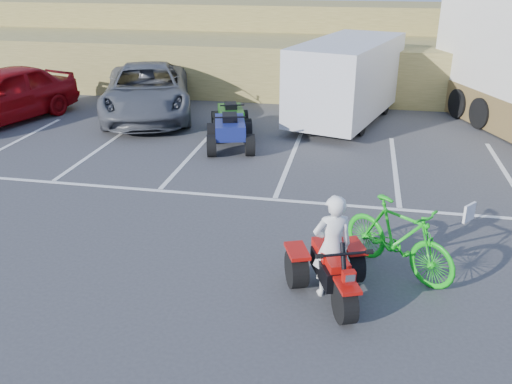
% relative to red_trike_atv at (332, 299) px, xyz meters
% --- Properties ---
extents(ground, '(100.00, 100.00, 0.00)m').
position_rel_red_trike_atv_xyz_m(ground, '(-1.50, 1.19, 0.00)').
color(ground, '#3C3C3F').
rests_on(ground, ground).
extents(parking_stripes, '(28.00, 5.16, 0.01)m').
position_rel_red_trike_atv_xyz_m(parking_stripes, '(-0.63, 5.25, 0.00)').
color(parking_stripes, white).
rests_on(parking_stripes, ground).
extents(grass_embankment, '(40.00, 8.50, 3.10)m').
position_rel_red_trike_atv_xyz_m(grass_embankment, '(-1.50, 16.67, 1.42)').
color(grass_embankment, olive).
rests_on(grass_embankment, ground).
extents(red_trike_atv, '(1.75, 1.99, 1.07)m').
position_rel_red_trike_atv_xyz_m(red_trike_atv, '(0.00, 0.00, 0.00)').
color(red_trike_atv, '#AE0F09').
rests_on(red_trike_atv, ground).
extents(rider, '(0.73, 0.60, 1.70)m').
position_rel_red_trike_atv_xyz_m(rider, '(-0.05, 0.14, 0.85)').
color(rider, white).
rests_on(rider, ground).
extents(green_dirt_bike, '(2.06, 1.80, 1.29)m').
position_rel_red_trike_atv_xyz_m(green_dirt_bike, '(1.00, 1.03, 0.65)').
color(green_dirt_bike, '#14BF19').
rests_on(green_dirt_bike, ground).
extents(grey_pickup, '(4.63, 6.62, 1.68)m').
position_rel_red_trike_atv_xyz_m(grey_pickup, '(-6.88, 9.84, 0.84)').
color(grey_pickup, '#4F5258').
rests_on(grey_pickup, ground).
extents(red_car, '(3.54, 5.63, 1.79)m').
position_rel_red_trike_atv_xyz_m(red_car, '(-11.18, 8.10, 0.89)').
color(red_car, '#96080C').
rests_on(red_car, ground).
extents(cargo_trailer, '(3.68, 5.94, 2.58)m').
position_rel_red_trike_atv_xyz_m(cargo_trailer, '(-0.25, 10.42, 1.40)').
color(cargo_trailer, silver).
rests_on(cargo_trailer, ground).
extents(quad_atv_blue, '(1.70, 2.00, 1.13)m').
position_rel_red_trike_atv_xyz_m(quad_atv_blue, '(-3.28, 6.82, 0.00)').
color(quad_atv_blue, navy).
rests_on(quad_atv_blue, ground).
extents(quad_atv_green, '(1.56, 1.81, 1.00)m').
position_rel_red_trike_atv_xyz_m(quad_atv_green, '(-3.65, 8.48, 0.00)').
color(quad_atv_green, '#185413').
rests_on(quad_atv_green, ground).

